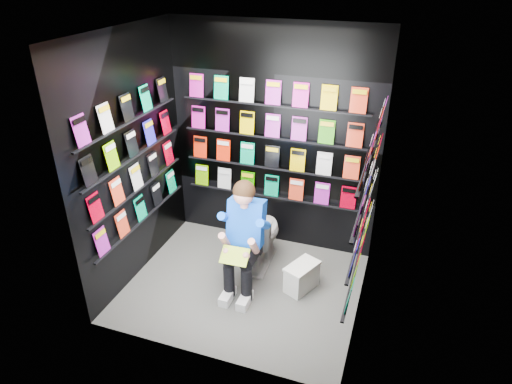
% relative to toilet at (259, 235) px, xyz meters
% --- Properties ---
extents(floor, '(2.40, 2.40, 0.00)m').
position_rel_toilet_xyz_m(floor, '(-0.02, -0.47, -0.37)').
color(floor, '#555553').
rests_on(floor, ground).
extents(ceiling, '(2.40, 2.40, 0.00)m').
position_rel_toilet_xyz_m(ceiling, '(-0.02, -0.47, 2.23)').
color(ceiling, white).
rests_on(ceiling, floor).
extents(wall_back, '(2.40, 0.04, 2.60)m').
position_rel_toilet_xyz_m(wall_back, '(-0.02, 0.53, 0.93)').
color(wall_back, black).
rests_on(wall_back, floor).
extents(wall_front, '(2.40, 0.04, 2.60)m').
position_rel_toilet_xyz_m(wall_front, '(-0.02, -1.47, 0.93)').
color(wall_front, black).
rests_on(wall_front, floor).
extents(wall_left, '(0.04, 2.00, 2.60)m').
position_rel_toilet_xyz_m(wall_left, '(-1.22, -0.47, 0.93)').
color(wall_left, black).
rests_on(wall_left, floor).
extents(wall_right, '(0.04, 2.00, 2.60)m').
position_rel_toilet_xyz_m(wall_right, '(1.18, -0.47, 0.93)').
color(wall_right, black).
rests_on(wall_right, floor).
extents(comics_back, '(2.10, 0.06, 1.37)m').
position_rel_toilet_xyz_m(comics_back, '(-0.02, 0.50, 0.94)').
color(comics_back, '#EB3F22').
rests_on(comics_back, wall_back).
extents(comics_left, '(0.06, 1.70, 1.37)m').
position_rel_toilet_xyz_m(comics_left, '(-1.19, -0.47, 0.94)').
color(comics_left, '#EB3F22').
rests_on(comics_left, wall_left).
extents(comics_right, '(0.06, 1.70, 1.37)m').
position_rel_toilet_xyz_m(comics_right, '(1.15, -0.47, 0.94)').
color(comics_right, '#EB3F22').
rests_on(comics_right, wall_right).
extents(toilet, '(0.45, 0.77, 0.73)m').
position_rel_toilet_xyz_m(toilet, '(0.00, 0.00, 0.00)').
color(toilet, white).
rests_on(toilet, floor).
extents(longbox, '(0.33, 0.42, 0.28)m').
position_rel_toilet_xyz_m(longbox, '(0.58, -0.29, -0.23)').
color(longbox, silver).
rests_on(longbox, floor).
extents(longbox_lid, '(0.36, 0.44, 0.03)m').
position_rel_toilet_xyz_m(longbox_lid, '(0.58, -0.29, -0.08)').
color(longbox_lid, silver).
rests_on(longbox_lid, longbox).
extents(reader, '(0.53, 0.75, 1.33)m').
position_rel_toilet_xyz_m(reader, '(0.00, -0.38, 0.39)').
color(reader, blue).
rests_on(reader, toilet).
extents(held_comic, '(0.28, 0.17, 0.12)m').
position_rel_toilet_xyz_m(held_comic, '(0.00, -0.73, 0.21)').
color(held_comic, green).
rests_on(held_comic, reader).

